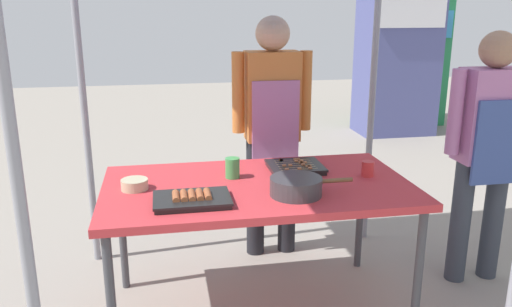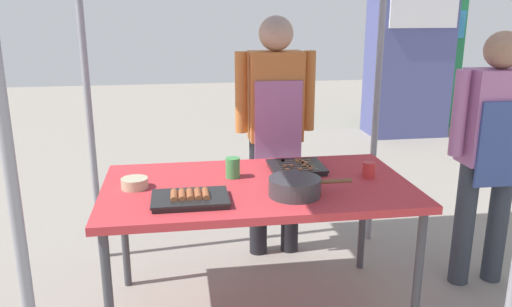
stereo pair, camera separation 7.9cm
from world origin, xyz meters
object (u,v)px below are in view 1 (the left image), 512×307
stall_table (258,193)px  vendor_woman (272,119)px  tray_meat_skewers (295,167)px  drink_cup_near_edge (232,168)px  tray_grilled_sausages (192,199)px  cooking_wok (296,186)px  customer_nearby (487,140)px  drink_cup_by_wok (368,169)px  condiment_bowl (135,184)px  neighbor_stall_left (397,59)px  neighbor_stall_right (412,61)px

stall_table → vendor_woman: (0.23, 0.70, 0.24)m
tray_meat_skewers → drink_cup_near_edge: drink_cup_near_edge is taller
tray_grilled_sausages → cooking_wok: bearing=2.0°
customer_nearby → drink_cup_by_wok: bearing=-172.5°
condiment_bowl → drink_cup_by_wok: (1.24, -0.01, 0.02)m
drink_cup_near_edge → vendor_woman: vendor_woman is taller
tray_grilled_sausages → drink_cup_by_wok: bearing=13.6°
tray_meat_skewers → customer_nearby: 1.14m
vendor_woman → neighbor_stall_left: size_ratio=0.81×
drink_cup_near_edge → cooking_wok: bearing=-50.0°
drink_cup_by_wok → vendor_woman: size_ratio=0.05×
tray_meat_skewers → neighbor_stall_right: (2.84, 4.24, 0.12)m
tray_grilled_sausages → tray_meat_skewers: 0.74m
drink_cup_by_wok → customer_nearby: (0.77, 0.10, 0.10)m
neighbor_stall_left → tray_grilled_sausages: bearing=-125.7°
tray_grilled_sausages → cooking_wok: (0.51, 0.02, 0.03)m
drink_cup_near_edge → neighbor_stall_left: 4.62m
tray_grilled_sausages → tray_meat_skewers: bearing=34.1°
cooking_wok → neighbor_stall_right: neighbor_stall_right is taller
condiment_bowl → neighbor_stall_left: bearing=50.1°
neighbor_stall_right → drink_cup_by_wok: bearing=-119.2°
tray_grilled_sausages → drink_cup_by_wok: size_ratio=4.31×
condiment_bowl → drink_cup_near_edge: (0.51, 0.10, 0.03)m
vendor_woman → tray_grilled_sausages: bearing=57.7°
customer_nearby → vendor_woman: bearing=153.3°
tray_grilled_sausages → drink_cup_near_edge: (0.24, 0.34, 0.03)m
stall_table → customer_nearby: bearing=4.8°
stall_table → neighbor_stall_left: bearing=56.3°
drink_cup_near_edge → neighbor_stall_right: (3.20, 4.32, 0.08)m
stall_table → neighbor_stall_left: (2.58, 3.87, 0.29)m
customer_nearby → condiment_bowl: bearing=-177.4°
cooking_wok → neighbor_stall_left: bearing=59.2°
cooking_wok → vendor_woman: vendor_woman is taller
drink_cup_near_edge → drink_cup_by_wok: (0.73, -0.11, -0.01)m
neighbor_stall_left → neighbor_stall_right: size_ratio=1.11×
drink_cup_by_wok → vendor_woman: (-0.39, 0.69, 0.15)m
neighbor_stall_left → neighbor_stall_right: 0.77m
tray_grilled_sausages → neighbor_stall_right: bearing=53.5°
drink_cup_near_edge → neighbor_stall_right: neighbor_stall_right is taller
customer_nearby → neighbor_stall_left: (1.19, 3.75, 0.10)m
drink_cup_by_wok → customer_nearby: size_ratio=0.06×
vendor_woman → neighbor_stall_left: neighbor_stall_left is taller
tray_grilled_sausages → condiment_bowl: 0.37m
customer_nearby → drink_cup_near_edge: bearing=179.8°
tray_meat_skewers → cooking_wok: cooking_wok is taller
stall_table → cooking_wok: cooking_wok is taller
drink_cup_by_wok → customer_nearby: 0.79m
tray_meat_skewers → cooking_wok: 0.41m
stall_table → tray_meat_skewers: bearing=37.4°
cooking_wok → neighbor_stall_left: (2.43, 4.07, 0.19)m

